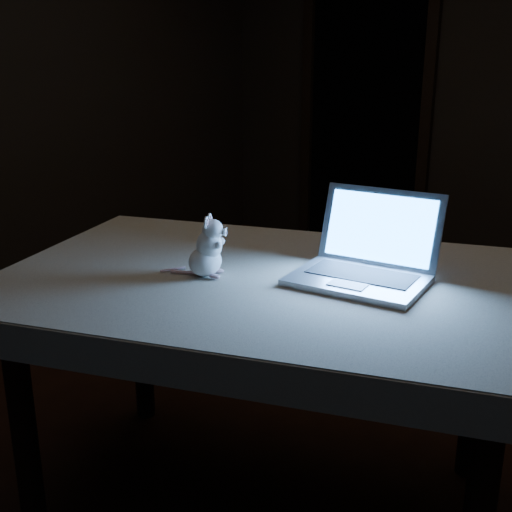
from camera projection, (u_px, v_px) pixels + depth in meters
The scene contains 6 objects.
floor at pixel (315, 436), 2.55m from camera, with size 5.00×5.00×0.00m, color black.
doorway at pixel (365, 108), 4.77m from camera, with size 1.06×0.36×2.13m, color black, non-canonical shape.
table at pixel (267, 396), 2.06m from camera, with size 1.50×0.97×0.80m, color black, non-canonical shape.
tablecloth at pixel (267, 292), 1.95m from camera, with size 1.61×1.07×0.10m, color beige, non-canonical shape.
laptop at pixel (359, 241), 1.83m from camera, with size 0.38×0.33×0.26m, color #A1A1A6, non-canonical shape.
plush_mouse at pixel (205, 246), 1.91m from camera, with size 0.14×0.14×0.19m, color white, non-canonical shape.
Camera 1 is at (1.11, -1.93, 1.45)m, focal length 45.00 mm.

